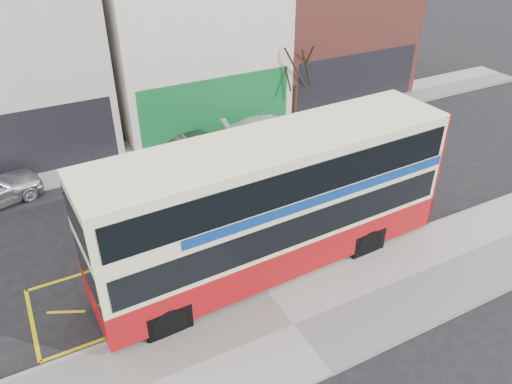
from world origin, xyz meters
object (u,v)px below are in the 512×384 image
double_decker_bus (274,203)px  bus_stop_post (143,291)px  car_grey (203,150)px  street_tree_right (296,55)px  car_white (272,131)px

double_decker_bus → bus_stop_post: double_decker_bus is taller
double_decker_bus → car_grey: 8.26m
street_tree_right → car_grey: bearing=-159.7°
double_decker_bus → car_grey: bearing=82.6°
double_decker_bus → car_white: double_decker_bus is taller
car_white → double_decker_bus: bearing=159.2°
double_decker_bus → street_tree_right: bearing=53.0°
car_white → car_grey: bearing=102.8°
double_decker_bus → bus_stop_post: 5.18m
double_decker_bus → car_white: (4.62, 8.33, -1.85)m
double_decker_bus → street_tree_right: (7.25, 10.43, 1.14)m
double_decker_bus → bus_stop_post: (-4.94, -1.48, -0.49)m
car_white → street_tree_right: (2.62, 2.10, 2.99)m
double_decker_bus → bus_stop_post: bearing=-165.5°
bus_stop_post → car_white: (9.56, 9.81, -1.36)m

